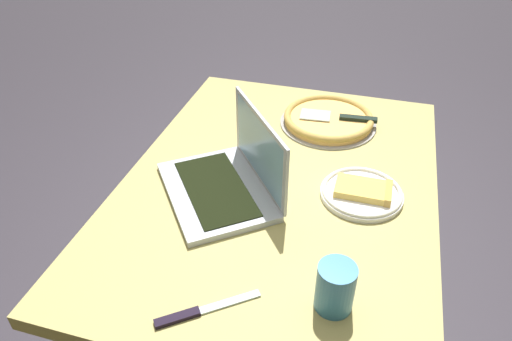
{
  "coord_description": "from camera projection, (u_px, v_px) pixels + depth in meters",
  "views": [
    {
      "loc": [
        -1.02,
        -0.22,
        1.55
      ],
      "look_at": [
        -0.02,
        0.06,
        0.78
      ],
      "focal_mm": 33.02,
      "sensor_mm": 36.0,
      "label": 1
    }
  ],
  "objects": [
    {
      "name": "ground_plane",
      "position": [
        273.0,
        337.0,
        1.76
      ],
      "size": [
        12.0,
        12.0,
        0.0
      ],
      "primitive_type": "plane",
      "color": "#302C34"
    },
    {
      "name": "dining_table",
      "position": [
        278.0,
        204.0,
        1.37
      ],
      "size": [
        1.18,
        0.86,
        0.74
      ],
      "color": "tan",
      "rests_on": "ground_plane"
    },
    {
      "name": "laptop",
      "position": [
        229.0,
        178.0,
        1.27
      ],
      "size": [
        0.43,
        0.41,
        0.22
      ],
      "color": "silver",
      "rests_on": "dining_table"
    },
    {
      "name": "pizza_plate",
      "position": [
        362.0,
        193.0,
        1.26
      ],
      "size": [
        0.22,
        0.22,
        0.04
      ],
      "color": "white",
      "rests_on": "dining_table"
    },
    {
      "name": "pizza_tray",
      "position": [
        328.0,
        119.0,
        1.57
      ],
      "size": [
        0.32,
        0.32,
        0.04
      ],
      "color": "#969597",
      "rests_on": "dining_table"
    },
    {
      "name": "table_knife",
      "position": [
        197.0,
        312.0,
        0.97
      ],
      "size": [
        0.15,
        0.19,
        0.01
      ],
      "color": "#B2C6C5",
      "rests_on": "dining_table"
    },
    {
      "name": "drink_cup",
      "position": [
        335.0,
        287.0,
        0.95
      ],
      "size": [
        0.08,
        0.08,
        0.11
      ],
      "color": "teal",
      "rests_on": "dining_table"
    }
  ]
}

